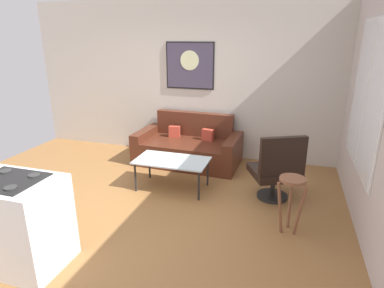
{
  "coord_description": "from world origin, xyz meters",
  "views": [
    {
      "loc": [
        1.73,
        -3.29,
        2.16
      ],
      "look_at": [
        0.45,
        0.9,
        0.7
      ],
      "focal_mm": 30.31,
      "sensor_mm": 36.0,
      "label": 1
    }
  ],
  "objects_px": {
    "couch": "(189,148)",
    "armchair": "(277,170)",
    "bar_stool": "(291,192)",
    "coffee_table": "(172,162)",
    "wall_painting": "(190,66)"
  },
  "relations": [
    {
      "from": "bar_stool",
      "to": "wall_painting",
      "type": "bearing_deg",
      "value": 130.34
    },
    {
      "from": "couch",
      "to": "armchair",
      "type": "xyz_separation_m",
      "value": [
        1.58,
        -1.03,
        0.19
      ]
    },
    {
      "from": "couch",
      "to": "bar_stool",
      "type": "bearing_deg",
      "value": -44.87
    },
    {
      "from": "bar_stool",
      "to": "wall_painting",
      "type": "distance_m",
      "value": 3.14
    },
    {
      "from": "bar_stool",
      "to": "armchair",
      "type": "bearing_deg",
      "value": 104.82
    },
    {
      "from": "couch",
      "to": "bar_stool",
      "type": "distance_m",
      "value": 2.51
    },
    {
      "from": "bar_stool",
      "to": "couch",
      "type": "bearing_deg",
      "value": 135.13
    },
    {
      "from": "couch",
      "to": "wall_painting",
      "type": "relative_size",
      "value": 2.05
    },
    {
      "from": "coffee_table",
      "to": "couch",
      "type": "bearing_deg",
      "value": 94.83
    },
    {
      "from": "coffee_table",
      "to": "wall_painting",
      "type": "height_order",
      "value": "wall_painting"
    },
    {
      "from": "couch",
      "to": "bar_stool",
      "type": "height_order",
      "value": "couch"
    },
    {
      "from": "couch",
      "to": "coffee_table",
      "type": "xyz_separation_m",
      "value": [
        0.09,
        -1.09,
        0.15
      ]
    },
    {
      "from": "coffee_table",
      "to": "bar_stool",
      "type": "xyz_separation_m",
      "value": [
        1.68,
        -0.67,
        0.09
      ]
    },
    {
      "from": "coffee_table",
      "to": "armchair",
      "type": "bearing_deg",
      "value": 2.44
    },
    {
      "from": "armchair",
      "to": "wall_painting",
      "type": "relative_size",
      "value": 1.07
    }
  ]
}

